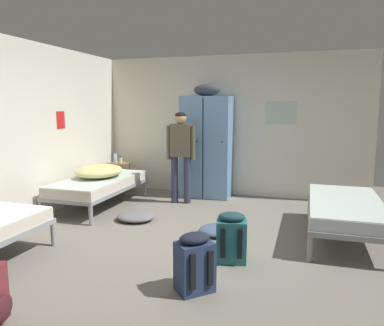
% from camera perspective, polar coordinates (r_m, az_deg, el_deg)
% --- Properties ---
extents(ground_plane, '(8.49, 8.49, 0.00)m').
position_cam_1_polar(ground_plane, '(4.74, -0.98, -11.90)').
color(ground_plane, slate).
extents(room_backdrop, '(5.01, 5.36, 2.60)m').
position_cam_1_polar(room_backdrop, '(6.14, -8.48, 5.17)').
color(room_backdrop, silver).
rests_on(room_backdrop, ground_plane).
extents(locker_bank, '(0.90, 0.55, 2.07)m').
position_cam_1_polar(locker_bank, '(6.85, 2.26, 2.83)').
color(locker_bank, '#6B93C6').
rests_on(locker_bank, ground_plane).
extents(shelf_unit, '(0.38, 0.30, 0.57)m').
position_cam_1_polar(shelf_unit, '(7.50, -11.15, -1.64)').
color(shelf_unit, brown).
rests_on(shelf_unit, ground_plane).
extents(bed_left_rear, '(0.90, 1.90, 0.49)m').
position_cam_1_polar(bed_left_rear, '(6.39, -14.10, -3.19)').
color(bed_left_rear, gray).
rests_on(bed_left_rear, ground_plane).
extents(bed_right, '(0.90, 1.90, 0.49)m').
position_cam_1_polar(bed_right, '(5.14, 22.47, -6.47)').
color(bed_right, gray).
rests_on(bed_right, ground_plane).
extents(bedding_heap, '(0.75, 0.89, 0.21)m').
position_cam_1_polar(bedding_heap, '(6.43, -14.06, -1.19)').
color(bedding_heap, '#D1C67F').
rests_on(bedding_heap, bed_left_rear).
extents(person_traveler, '(0.49, 0.25, 1.57)m').
position_cam_1_polar(person_traveler, '(6.36, -1.74, 2.20)').
color(person_traveler, '#2D334C').
rests_on(person_traveler, ground_plane).
extents(water_bottle, '(0.07, 0.07, 0.21)m').
position_cam_1_polar(water_bottle, '(7.50, -11.68, 0.80)').
color(water_bottle, '#B2DBEA').
rests_on(water_bottle, shelf_unit).
extents(lotion_bottle, '(0.06, 0.06, 0.14)m').
position_cam_1_polar(lotion_bottle, '(7.39, -10.88, 0.45)').
color(lotion_bottle, beige).
rests_on(lotion_bottle, shelf_unit).
extents(backpack_teal, '(0.36, 0.38, 0.55)m').
position_cam_1_polar(backpack_teal, '(4.11, 6.07, -11.38)').
color(backpack_teal, '#23666B').
rests_on(backpack_teal, ground_plane).
extents(backpack_navy, '(0.42, 0.42, 0.55)m').
position_cam_1_polar(backpack_navy, '(3.48, 0.32, -15.14)').
color(backpack_navy, navy).
rests_on(backpack_navy, ground_plane).
extents(clothes_pile_grey, '(0.56, 0.50, 0.12)m').
position_cam_1_polar(clothes_pile_grey, '(5.60, -8.66, -8.11)').
color(clothes_pile_grey, slate).
rests_on(clothes_pile_grey, ground_plane).
extents(clothes_pile_denim, '(0.51, 0.50, 0.11)m').
position_cam_1_polar(clothes_pile_denim, '(4.98, 4.06, -10.22)').
color(clothes_pile_denim, '#42567A').
rests_on(clothes_pile_denim, ground_plane).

